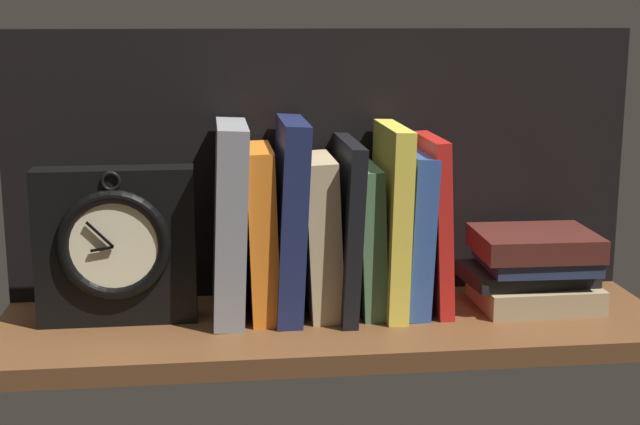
{
  "coord_description": "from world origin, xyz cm",
  "views": [
    {
      "loc": [
        -15.36,
        -110.66,
        38.03
      ],
      "look_at": [
        -1.43,
        3.45,
        13.16
      ],
      "focal_mm": 51.69,
      "sensor_mm": 36.0,
      "label": 1
    }
  ],
  "objects_px": {
    "framed_clock": "(116,246)",
    "book_stack_side": "(533,268)",
    "book_yellow_seinlanguage": "(391,219)",
    "book_red_requiem": "(433,223)",
    "book_tan_shortstories": "(320,235)",
    "book_black_skeptic": "(346,227)",
    "book_gray_chess": "(230,221)",
    "book_orange_pandolfini": "(261,232)",
    "book_green_romantic": "(367,238)",
    "book_blue_modern": "(413,231)",
    "book_navy_bierce": "(289,218)"
  },
  "relations": [
    {
      "from": "framed_clock",
      "to": "book_stack_side",
      "type": "bearing_deg",
      "value": 0.68
    },
    {
      "from": "book_yellow_seinlanguage",
      "to": "book_red_requiem",
      "type": "height_order",
      "value": "book_yellow_seinlanguage"
    },
    {
      "from": "book_tan_shortstories",
      "to": "framed_clock",
      "type": "relative_size",
      "value": 1.03
    },
    {
      "from": "book_black_skeptic",
      "to": "framed_clock",
      "type": "bearing_deg",
      "value": -177.21
    },
    {
      "from": "book_gray_chess",
      "to": "book_orange_pandolfini",
      "type": "relative_size",
      "value": 1.14
    },
    {
      "from": "book_yellow_seinlanguage",
      "to": "book_orange_pandolfini",
      "type": "bearing_deg",
      "value": 180.0
    },
    {
      "from": "book_green_romantic",
      "to": "book_yellow_seinlanguage",
      "type": "distance_m",
      "value": 0.04
    },
    {
      "from": "book_blue_modern",
      "to": "book_stack_side",
      "type": "height_order",
      "value": "book_blue_modern"
    },
    {
      "from": "book_orange_pandolfini",
      "to": "book_gray_chess",
      "type": "bearing_deg",
      "value": 180.0
    },
    {
      "from": "book_tan_shortstories",
      "to": "book_blue_modern",
      "type": "height_order",
      "value": "book_blue_modern"
    },
    {
      "from": "book_gray_chess",
      "to": "book_stack_side",
      "type": "bearing_deg",
      "value": -1.11
    },
    {
      "from": "book_stack_side",
      "to": "book_navy_bierce",
      "type": "bearing_deg",
      "value": 178.63
    },
    {
      "from": "book_yellow_seinlanguage",
      "to": "book_red_requiem",
      "type": "relative_size",
      "value": 1.07
    },
    {
      "from": "book_black_skeptic",
      "to": "book_yellow_seinlanguage",
      "type": "xyz_separation_m",
      "value": [
        0.06,
        0.0,
        0.01
      ]
    },
    {
      "from": "book_green_romantic",
      "to": "framed_clock",
      "type": "xyz_separation_m",
      "value": [
        -0.32,
        -0.01,
        0.0
      ]
    },
    {
      "from": "book_gray_chess",
      "to": "book_black_skeptic",
      "type": "xyz_separation_m",
      "value": [
        0.15,
        0.0,
        -0.01
      ]
    },
    {
      "from": "book_black_skeptic",
      "to": "book_red_requiem",
      "type": "xyz_separation_m",
      "value": [
        0.12,
        0.0,
        0.0
      ]
    },
    {
      "from": "book_gray_chess",
      "to": "book_yellow_seinlanguage",
      "type": "xyz_separation_m",
      "value": [
        0.21,
        0.0,
        -0.0
      ]
    },
    {
      "from": "book_red_requiem",
      "to": "book_navy_bierce",
      "type": "bearing_deg",
      "value": 180.0
    },
    {
      "from": "book_gray_chess",
      "to": "framed_clock",
      "type": "height_order",
      "value": "book_gray_chess"
    },
    {
      "from": "book_yellow_seinlanguage",
      "to": "book_blue_modern",
      "type": "xyz_separation_m",
      "value": [
        0.03,
        0.0,
        -0.02
      ]
    },
    {
      "from": "framed_clock",
      "to": "book_gray_chess",
      "type": "bearing_deg",
      "value": 5.68
    },
    {
      "from": "book_navy_bierce",
      "to": "book_stack_side",
      "type": "distance_m",
      "value": 0.33
    },
    {
      "from": "framed_clock",
      "to": "book_stack_side",
      "type": "height_order",
      "value": "framed_clock"
    },
    {
      "from": "book_orange_pandolfini",
      "to": "book_navy_bierce",
      "type": "bearing_deg",
      "value": 0.0
    },
    {
      "from": "book_gray_chess",
      "to": "book_yellow_seinlanguage",
      "type": "height_order",
      "value": "book_gray_chess"
    },
    {
      "from": "book_green_romantic",
      "to": "book_gray_chess",
      "type": "bearing_deg",
      "value": 180.0
    },
    {
      "from": "book_navy_bierce",
      "to": "book_red_requiem",
      "type": "distance_m",
      "value": 0.19
    },
    {
      "from": "book_gray_chess",
      "to": "book_red_requiem",
      "type": "height_order",
      "value": "book_gray_chess"
    },
    {
      "from": "book_gray_chess",
      "to": "book_red_requiem",
      "type": "bearing_deg",
      "value": 0.0
    },
    {
      "from": "book_tan_shortstories",
      "to": "book_yellow_seinlanguage",
      "type": "bearing_deg",
      "value": 0.0
    },
    {
      "from": "book_gray_chess",
      "to": "book_tan_shortstories",
      "type": "xyz_separation_m",
      "value": [
        0.11,
        0.0,
        -0.02
      ]
    },
    {
      "from": "book_yellow_seinlanguage",
      "to": "book_red_requiem",
      "type": "distance_m",
      "value": 0.06
    },
    {
      "from": "book_green_romantic",
      "to": "book_red_requiem",
      "type": "distance_m",
      "value": 0.09
    },
    {
      "from": "book_orange_pandolfini",
      "to": "framed_clock",
      "type": "relative_size",
      "value": 1.11
    },
    {
      "from": "book_orange_pandolfini",
      "to": "book_stack_side",
      "type": "relative_size",
      "value": 1.26
    },
    {
      "from": "book_gray_chess",
      "to": "framed_clock",
      "type": "xyz_separation_m",
      "value": [
        -0.14,
        -0.01,
        -0.02
      ]
    },
    {
      "from": "book_navy_bierce",
      "to": "framed_clock",
      "type": "distance_m",
      "value": 0.22
    },
    {
      "from": "book_navy_bierce",
      "to": "book_tan_shortstories",
      "type": "relative_size",
      "value": 1.23
    },
    {
      "from": "book_navy_bierce",
      "to": "book_stack_side",
      "type": "height_order",
      "value": "book_navy_bierce"
    },
    {
      "from": "book_orange_pandolfini",
      "to": "book_red_requiem",
      "type": "relative_size",
      "value": 0.96
    },
    {
      "from": "book_gray_chess",
      "to": "book_orange_pandolfini",
      "type": "distance_m",
      "value": 0.04
    },
    {
      "from": "book_yellow_seinlanguage",
      "to": "book_stack_side",
      "type": "distance_m",
      "value": 0.2
    },
    {
      "from": "book_blue_modern",
      "to": "book_red_requiem",
      "type": "bearing_deg",
      "value": 0.0
    },
    {
      "from": "book_gray_chess",
      "to": "book_blue_modern",
      "type": "relative_size",
      "value": 1.19
    },
    {
      "from": "book_navy_bierce",
      "to": "book_red_requiem",
      "type": "relative_size",
      "value": 1.11
    },
    {
      "from": "book_navy_bierce",
      "to": "framed_clock",
      "type": "relative_size",
      "value": 1.28
    },
    {
      "from": "book_green_romantic",
      "to": "book_orange_pandolfini",
      "type": "bearing_deg",
      "value": 180.0
    },
    {
      "from": "book_red_requiem",
      "to": "framed_clock",
      "type": "distance_m",
      "value": 0.41
    },
    {
      "from": "book_yellow_seinlanguage",
      "to": "book_green_romantic",
      "type": "bearing_deg",
      "value": 180.0
    }
  ]
}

